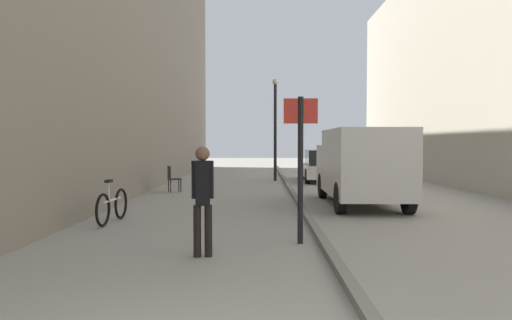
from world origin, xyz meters
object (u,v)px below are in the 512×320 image
(bicycle_leaning, at_px, (112,206))
(street_sign_post, at_px, (301,157))
(delivery_van, at_px, (361,164))
(parked_car, at_px, (323,166))
(pedestrian_main_foreground, at_px, (203,193))
(lamp_post, at_px, (275,123))
(cafe_chair_near_window, at_px, (172,177))

(bicycle_leaning, bearing_deg, street_sign_post, -23.76)
(delivery_van, bearing_deg, parked_car, 89.89)
(pedestrian_main_foreground, relative_size, bicycle_leaning, 0.98)
(parked_car, relative_size, lamp_post, 0.89)
(pedestrian_main_foreground, height_order, lamp_post, lamp_post)
(bicycle_leaning, bearing_deg, cafe_chair_near_window, 92.87)
(street_sign_post, height_order, cafe_chair_near_window, street_sign_post)
(street_sign_post, bearing_deg, pedestrian_main_foreground, 32.39)
(pedestrian_main_foreground, distance_m, delivery_van, 7.17)
(delivery_van, height_order, bicycle_leaning, delivery_van)
(street_sign_post, height_order, lamp_post, lamp_post)
(delivery_van, distance_m, lamp_post, 8.89)
(lamp_post, height_order, cafe_chair_near_window, lamp_post)
(delivery_van, xyz_separation_m, parked_car, (0.02, 8.37, -0.46))
(delivery_van, xyz_separation_m, cafe_chair_near_window, (-6.07, 3.47, -0.63))
(street_sign_post, bearing_deg, cafe_chair_near_window, -64.69)
(parked_car, relative_size, street_sign_post, 1.63)
(parked_car, bearing_deg, lamp_post, 178.47)
(lamp_post, xyz_separation_m, bicycle_leaning, (-3.98, -11.49, -2.34))
(delivery_van, xyz_separation_m, street_sign_post, (-2.15, -5.12, 0.37))
(parked_car, xyz_separation_m, bicycle_leaning, (-6.19, -11.38, -0.33))
(parked_car, xyz_separation_m, street_sign_post, (-2.17, -13.48, 0.83))
(lamp_post, bearing_deg, street_sign_post, -89.81)
(pedestrian_main_foreground, height_order, parked_car, pedestrian_main_foreground)
(parked_car, bearing_deg, bicycle_leaning, -117.45)
(pedestrian_main_foreground, distance_m, cafe_chair_near_window, 9.87)
(pedestrian_main_foreground, xyz_separation_m, street_sign_post, (1.61, 0.99, 0.54))
(parked_car, height_order, bicycle_leaning, parked_car)
(lamp_post, height_order, bicycle_leaning, lamp_post)
(parked_car, distance_m, bicycle_leaning, 12.96)
(lamp_post, distance_m, bicycle_leaning, 12.38)
(delivery_van, height_order, parked_car, delivery_van)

